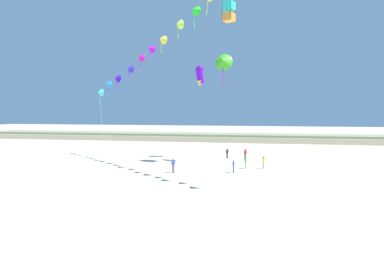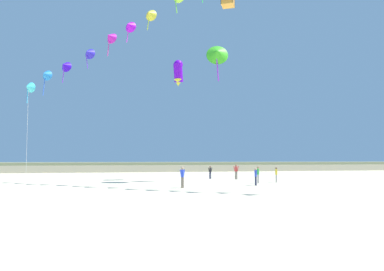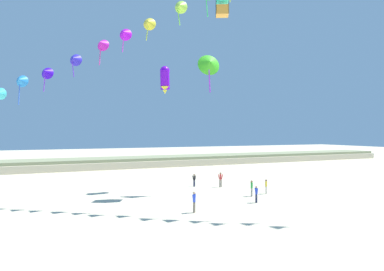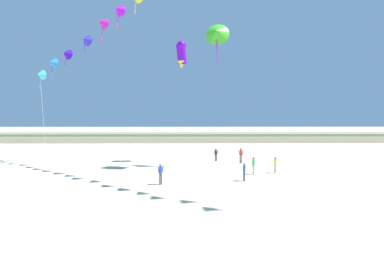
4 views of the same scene
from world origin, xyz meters
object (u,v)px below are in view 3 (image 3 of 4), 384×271
(person_far_left, at_px, (194,200))
(person_mid_center, at_px, (194,179))
(large_kite_mid_trail, at_px, (222,4))
(large_kite_high_solo, at_px, (209,63))
(large_kite_low_lead, at_px, (165,79))
(person_near_right, at_px, (220,179))
(person_near_left, at_px, (266,185))
(person_far_center, at_px, (252,187))
(person_far_right, at_px, (256,193))

(person_far_left, bearing_deg, person_mid_center, 65.44)
(large_kite_mid_trail, bearing_deg, large_kite_high_solo, 120.91)
(person_mid_center, distance_m, large_kite_low_lead, 11.99)
(person_near_right, bearing_deg, person_near_left, -69.13)
(person_mid_center, xyz_separation_m, person_far_center, (2.68, -7.79, 0.06))
(large_kite_mid_trail, bearing_deg, person_mid_center, 93.96)
(person_near_left, height_order, person_mid_center, person_near_left)
(person_near_left, height_order, person_far_center, person_far_center)
(person_far_right, bearing_deg, person_mid_center, 97.21)
(person_near_left, distance_m, large_kite_mid_trail, 18.90)
(person_far_center, distance_m, large_kite_low_lead, 14.69)
(person_far_center, relative_size, large_kite_mid_trail, 0.69)
(person_far_center, bearing_deg, large_kite_low_lead, 134.38)
(person_mid_center, height_order, person_far_right, person_far_right)
(person_mid_center, xyz_separation_m, person_far_left, (-5.35, -11.70, 0.11))
(person_near_left, xyz_separation_m, person_near_right, (-2.18, 5.71, 0.13))
(person_mid_center, distance_m, large_kite_high_solo, 13.40)
(person_far_right, relative_size, person_far_center, 0.96)
(person_mid_center, height_order, large_kite_high_solo, large_kite_high_solo)
(large_kite_low_lead, bearing_deg, person_near_left, -35.37)
(person_mid_center, bearing_deg, person_near_left, -56.34)
(person_far_right, height_order, large_kite_high_solo, large_kite_high_solo)
(person_far_left, bearing_deg, large_kite_high_solo, 55.00)
(person_far_left, bearing_deg, person_near_right, 51.88)
(person_far_right, bearing_deg, large_kite_high_solo, 105.97)
(person_near_right, height_order, person_far_right, person_near_right)
(person_far_center, height_order, large_kite_mid_trail, large_kite_mid_trail)
(person_near_right, bearing_deg, large_kite_high_solo, -134.43)
(person_far_right, xyz_separation_m, large_kite_low_lead, (-5.29, 9.51, 11.25))
(person_near_left, distance_m, large_kite_high_solo, 13.86)
(person_near_right, relative_size, large_kite_high_solo, 0.40)
(person_far_center, relative_size, large_kite_high_solo, 0.38)
(person_far_center, height_order, large_kite_low_lead, large_kite_low_lead)
(person_near_left, height_order, person_near_right, person_near_right)
(large_kite_low_lead, bearing_deg, person_near_right, -4.47)
(person_far_right, bearing_deg, large_kite_low_lead, 119.07)
(large_kite_low_lead, bearing_deg, person_far_right, -60.93)
(person_mid_center, height_order, person_far_left, person_far_left)
(person_far_center, height_order, large_kite_high_solo, large_kite_high_solo)
(large_kite_low_lead, height_order, large_kite_high_solo, large_kite_high_solo)
(person_mid_center, bearing_deg, person_far_right, -82.79)
(person_far_right, distance_m, large_kite_mid_trail, 18.91)
(person_near_right, xyz_separation_m, large_kite_mid_trail, (-2.23, -4.36, 18.20))
(person_near_right, xyz_separation_m, person_mid_center, (-2.64, 1.52, -0.13))
(person_near_right, relative_size, person_mid_center, 1.15)
(person_mid_center, relative_size, large_kite_low_lead, 0.49)
(person_far_center, bearing_deg, person_near_left, 14.59)
(person_far_left, height_order, large_kite_high_solo, large_kite_high_solo)
(person_far_left, distance_m, large_kite_high_solo, 15.19)
(person_mid_center, xyz_separation_m, large_kite_high_solo, (-0.37, -4.59, 12.58))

